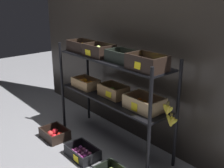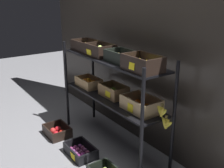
% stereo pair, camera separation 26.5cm
% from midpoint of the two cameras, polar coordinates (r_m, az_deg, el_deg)
% --- Properties ---
extents(ground_plane, '(10.00, 10.00, 0.00)m').
position_cam_midpoint_polar(ground_plane, '(3.16, -2.46, -12.44)').
color(ground_plane, gray).
extents(storefront_wall, '(3.82, 0.12, 2.39)m').
position_cam_midpoint_polar(storefront_wall, '(2.99, 3.22, 10.20)').
color(storefront_wall, '#2D2823').
rests_on(storefront_wall, ground_plane).
extents(display_rack, '(1.55, 0.42, 1.13)m').
position_cam_midpoint_polar(display_rack, '(2.81, -2.48, 1.37)').
color(display_rack, black).
rests_on(display_rack, ground_plane).
extents(crate_ground_apple_red, '(0.32, 0.25, 0.12)m').
position_cam_midpoint_polar(crate_ground_apple_red, '(3.34, -14.23, -10.31)').
color(crate_ground_apple_red, black).
rests_on(crate_ground_apple_red, ground_plane).
extents(crate_ground_plum, '(0.36, 0.24, 0.11)m').
position_cam_midpoint_polar(crate_ground_plum, '(2.95, -8.92, -14.31)').
color(crate_ground_plum, black).
rests_on(crate_ground_plum, ground_plane).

